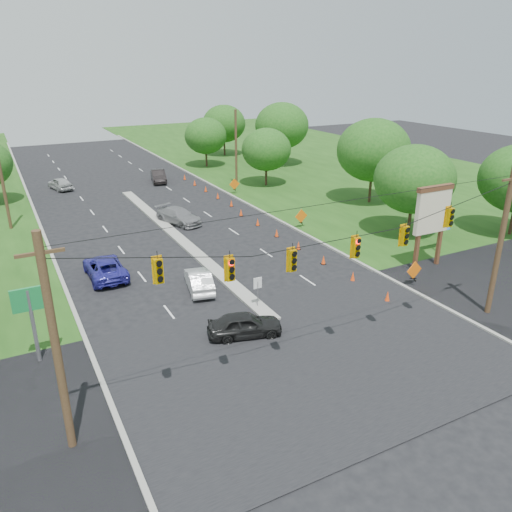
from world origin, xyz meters
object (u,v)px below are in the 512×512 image
pylon_sign (433,214)px  blue_pickup (105,267)px  black_sedan (245,325)px  white_sedan (199,280)px

pylon_sign → blue_pickup: (-21.56, 8.95, -3.28)m
blue_pickup → pylon_sign: bearing=157.5°
pylon_sign → blue_pickup: size_ratio=1.17×
black_sedan → blue_pickup: 12.79m
black_sedan → white_sedan: size_ratio=0.98×
pylon_sign → black_sedan: bearing=-170.4°
pylon_sign → white_sedan: pylon_sign is taller
white_sedan → blue_pickup: size_ratio=0.80×
white_sedan → pylon_sign: bearing=178.5°
black_sedan → blue_pickup: blue_pickup is taller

